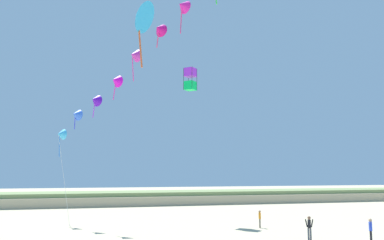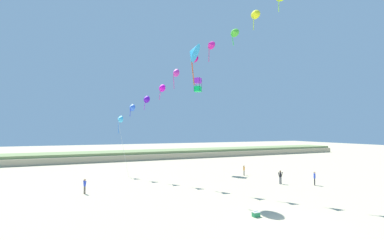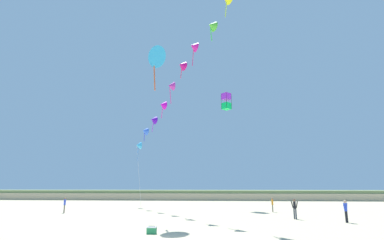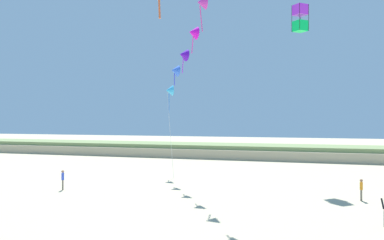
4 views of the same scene
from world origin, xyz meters
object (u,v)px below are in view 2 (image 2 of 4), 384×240
object	(u,v)px
large_kite_mid_trail	(193,53)
beach_cooler	(256,214)
large_kite_low_lead	(198,85)
person_mid_center	(244,170)
person_far_left	(85,185)
person_near_left	(280,176)
person_near_right	(315,177)

from	to	relation	value
large_kite_mid_trail	beach_cooler	size ratio (longest dim) A/B	8.34
large_kite_low_lead	beach_cooler	distance (m)	28.37
person_mid_center	beach_cooler	size ratio (longest dim) A/B	2.70
person_far_left	large_kite_low_lead	bearing A→B (deg)	28.66
person_near_left	person_near_right	world-z (taller)	person_near_left
person_near_left	large_kite_mid_trail	distance (m)	19.40
person_near_left	large_kite_low_lead	world-z (taller)	large_kite_low_lead
person_near_right	large_kite_low_lead	xyz separation A→B (m)	(-8.72, 16.69, 14.00)
large_kite_low_lead	large_kite_mid_trail	world-z (taller)	large_kite_mid_trail
beach_cooler	person_mid_center	bearing A→B (deg)	58.17
person_mid_center	large_kite_low_lead	size ratio (longest dim) A/B	0.64
person_near_right	large_kite_low_lead	bearing A→B (deg)	117.59
person_near_right	person_mid_center	size ratio (longest dim) A/B	1.12
large_kite_low_lead	person_near_left	bearing A→B (deg)	-69.74
person_near_right	person_far_left	xyz separation A→B (m)	(-26.96, 6.73, -0.07)
person_near_right	person_mid_center	xyz separation A→B (m)	(-4.12, 9.54, -0.11)
person_far_left	beach_cooler	bearing A→B (deg)	-47.02
person_near_left	beach_cooler	world-z (taller)	person_near_left
person_near_left	beach_cooler	size ratio (longest dim) A/B	3.03
person_near_left	person_mid_center	bearing A→B (deg)	95.45
person_mid_center	large_kite_low_lead	xyz separation A→B (m)	(-4.61, 7.15, 14.11)
person_far_left	large_kite_low_lead	distance (m)	25.09
person_near_right	beach_cooler	xyz separation A→B (m)	(-14.30, -6.86, -0.79)
person_mid_center	large_kite_mid_trail	distance (m)	20.64
beach_cooler	large_kite_low_lead	bearing A→B (deg)	76.68
person_mid_center	large_kite_low_lead	bearing A→B (deg)	122.80
person_near_right	person_far_left	bearing A→B (deg)	165.99
large_kite_mid_trail	person_far_left	bearing A→B (deg)	154.09
person_far_left	beach_cooler	xyz separation A→B (m)	(12.66, -13.59, -0.73)
person_near_right	large_kite_low_lead	world-z (taller)	large_kite_low_lead
person_near_left	person_mid_center	xyz separation A→B (m)	(-0.69, 7.20, -0.11)
person_mid_center	beach_cooler	bearing A→B (deg)	-121.83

